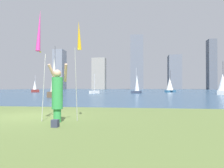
{
  "coord_description": "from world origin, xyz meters",
  "views": [
    {
      "loc": [
        4.77,
        -8.63,
        1.23
      ],
      "look_at": [
        2.21,
        10.0,
        1.47
      ],
      "focal_mm": 35.18,
      "sensor_mm": 36.0,
      "label": 1
    }
  ],
  "objects": [
    {
      "name": "bag",
      "position": [
        2.15,
        -2.25,
        0.11
      ],
      "size": [
        0.21,
        0.19,
        0.23
      ],
      "color": "#33384C",
      "rests_on": "ground"
    },
    {
      "name": "sailboat_7",
      "position": [
        3.78,
        32.74,
        1.57
      ],
      "size": [
        1.95,
        1.33,
        4.81
      ],
      "color": "#333D51",
      "rests_on": "ground"
    },
    {
      "name": "sailboat_5",
      "position": [
        -19.04,
        37.63,
        1.2
      ],
      "size": [
        1.44,
        1.76,
        3.78
      ],
      "color": "maroon",
      "rests_on": "ground"
    },
    {
      "name": "skyline_tower_2",
      "position": [
        2.26,
        101.48,
        13.3
      ],
      "size": [
        6.24,
        7.89,
        26.59
      ],
      "color": "slate",
      "rests_on": "ground"
    },
    {
      "name": "skyline_tower_1",
      "position": [
        -16.8,
        99.94,
        7.88
      ],
      "size": [
        6.72,
        4.77,
        15.76
      ],
      "color": "gray",
      "rests_on": "ground"
    },
    {
      "name": "ground",
      "position": [
        0.0,
        50.95,
        -0.06
      ],
      "size": [
        120.0,
        138.0,
        0.12
      ],
      "color": "#5B7038"
    },
    {
      "name": "skyline_tower_3",
      "position": [
        20.68,
        103.15,
        8.41
      ],
      "size": [
        6.06,
        7.87,
        16.82
      ],
      "color": "slate",
      "rests_on": "ground"
    },
    {
      "name": "person",
      "position": [
        1.85,
        -1.35,
        1.0
      ],
      "size": [
        0.75,
        0.55,
        2.04
      ],
      "rotation": [
        0.0,
        0.0,
        0.28
      ],
      "color": "green",
      "rests_on": "ground"
    },
    {
      "name": "sailboat_0",
      "position": [
        -3.93,
        30.83,
        0.3
      ],
      "size": [
        1.53,
        2.47,
        3.55
      ],
      "color": "white",
      "rests_on": "ground"
    },
    {
      "name": "sailboat_1",
      "position": [
        11.03,
        42.62,
        1.61
      ],
      "size": [
        2.79,
        2.88,
        5.07
      ],
      "color": "#2D6084",
      "rests_on": "ground"
    },
    {
      "name": "skyline_tower_4",
      "position": [
        37.63,
        101.3,
        11.88
      ],
      "size": [
        3.68,
        5.3,
        23.77
      ],
      "color": "#565B66",
      "rests_on": "ground"
    },
    {
      "name": "skyline_tower_0",
      "position": [
        -38.48,
        102.11,
        10.34
      ],
      "size": [
        5.35,
        6.88,
        20.69
      ],
      "color": "gray",
      "rests_on": "ground"
    },
    {
      "name": "sailboat_4",
      "position": [
        -5.37,
        15.74,
        2.09
      ],
      "size": [
        1.45,
        1.94,
        6.02
      ],
      "color": "brown",
      "rests_on": "ground"
    },
    {
      "name": "sailboat_2",
      "position": [
        17.39,
        28.02,
        1.61
      ],
      "size": [
        2.48,
        3.0,
        5.3
      ],
      "color": "white",
      "rests_on": "ground"
    },
    {
      "name": "kite_flag_left",
      "position": [
        1.25,
        -1.49,
        3.12
      ],
      "size": [
        0.16,
        0.68,
        3.93
      ],
      "color": "#B2B2B7",
      "rests_on": "ground"
    },
    {
      "name": "kite_flag_right",
      "position": [
        2.46,
        -0.8,
        3.03
      ],
      "size": [
        0.16,
        0.66,
        3.65
      ],
      "color": "#B2B2B7",
      "rests_on": "ground"
    }
  ]
}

